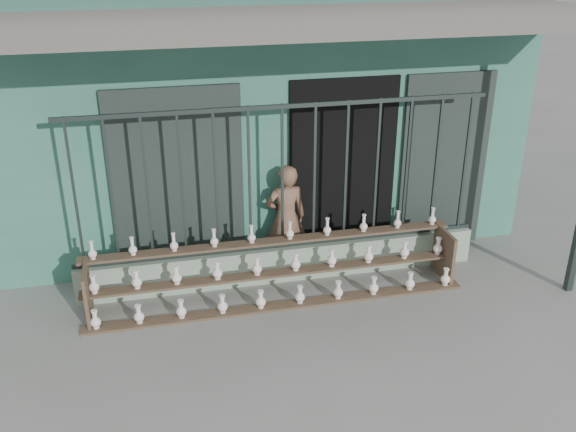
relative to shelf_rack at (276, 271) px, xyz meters
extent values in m
plane|color=slate|center=(0.17, -0.89, -0.36)|extent=(60.00, 60.00, 0.00)
cube|color=#346E5C|center=(0.17, 3.41, 1.24)|extent=(7.00, 5.00, 3.20)
cube|color=black|center=(1.07, 0.93, 0.84)|extent=(1.40, 0.12, 2.40)
cube|color=black|center=(-1.03, 0.89, 0.84)|extent=(1.60, 0.08, 2.40)
cube|color=black|center=(2.47, 0.89, 0.84)|extent=(1.20, 0.08, 2.40)
cube|color=#59544C|center=(0.17, 0.31, 2.79)|extent=(7.40, 2.00, 0.12)
cube|color=#90A78F|center=(0.17, 0.41, -0.13)|extent=(5.00, 0.20, 0.45)
cube|color=#283330|center=(-2.18, 0.41, 0.99)|extent=(0.03, 0.03, 1.80)
cube|color=#283330|center=(-1.79, 0.41, 0.99)|extent=(0.03, 0.03, 1.80)
cube|color=#283330|center=(-1.40, 0.41, 0.99)|extent=(0.03, 0.03, 1.80)
cube|color=#283330|center=(-1.01, 0.41, 0.99)|extent=(0.03, 0.03, 1.80)
cube|color=#283330|center=(-0.61, 0.41, 0.99)|extent=(0.03, 0.03, 1.80)
cube|color=#283330|center=(-0.22, 0.41, 0.99)|extent=(0.03, 0.03, 1.80)
cube|color=#283330|center=(0.17, 0.41, 0.99)|extent=(0.03, 0.03, 1.80)
cube|color=#283330|center=(0.56, 0.41, 0.99)|extent=(0.03, 0.03, 1.80)
cube|color=#283330|center=(0.95, 0.41, 0.99)|extent=(0.03, 0.03, 1.80)
cube|color=#283330|center=(1.34, 0.41, 0.99)|extent=(0.03, 0.03, 1.80)
cube|color=#283330|center=(1.74, 0.41, 0.99)|extent=(0.03, 0.03, 1.80)
cube|color=#283330|center=(2.13, 0.41, 0.99)|extent=(0.03, 0.03, 1.80)
cube|color=#283330|center=(2.52, 0.41, 0.99)|extent=(0.03, 0.03, 1.80)
cube|color=#283330|center=(0.17, 0.41, 1.86)|extent=(5.00, 0.04, 0.05)
cube|color=#283330|center=(0.17, 0.41, 0.12)|extent=(5.00, 0.04, 0.05)
cube|color=brown|center=(0.00, -0.24, -0.34)|extent=(4.50, 0.18, 0.03)
cube|color=brown|center=(0.00, 0.01, -0.04)|extent=(4.50, 0.18, 0.03)
cube|color=brown|center=(0.00, 0.26, 0.26)|extent=(4.50, 0.18, 0.03)
cube|color=brown|center=(-2.15, 0.01, -0.04)|extent=(0.04, 0.55, 0.64)
cube|color=brown|center=(2.15, 0.01, -0.04)|extent=(0.04, 0.55, 0.64)
imported|color=brown|center=(0.28, 0.70, 0.35)|extent=(0.52, 0.35, 1.41)
camera|label=1|loc=(-1.35, -6.48, 3.71)|focal=40.00mm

